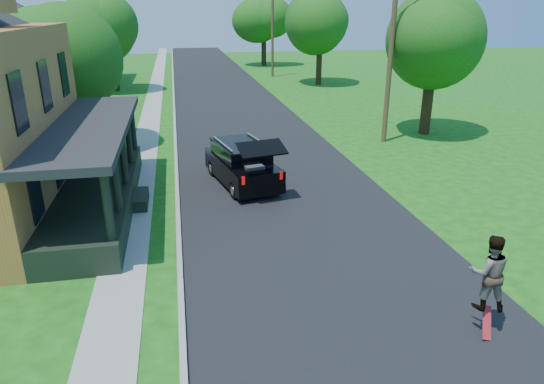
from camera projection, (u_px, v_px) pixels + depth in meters
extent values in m
plane|color=#155010|center=(332.00, 273.00, 13.19)|extent=(140.00, 140.00, 0.00)
cube|color=black|center=(238.00, 119.00, 31.52)|extent=(8.00, 120.00, 0.02)
cube|color=#969691|center=(175.00, 121.00, 30.80)|extent=(0.15, 120.00, 0.12)
cube|color=gray|center=(150.00, 122.00, 30.52)|extent=(1.30, 120.00, 0.03)
cube|color=gray|center=(20.00, 214.00, 16.98)|extent=(6.50, 1.20, 0.03)
cube|color=black|center=(99.00, 196.00, 17.31)|extent=(2.40, 10.00, 0.90)
cube|color=black|center=(89.00, 126.00, 16.40)|extent=(2.60, 10.30, 0.25)
cube|color=#9B9789|center=(26.00, 77.00, 31.87)|extent=(8.00, 8.00, 5.00)
pyramid|color=black|center=(12.00, 0.00, 30.20)|extent=(12.78, 12.78, 2.20)
cube|color=#9B9789|center=(71.00, 55.00, 46.54)|extent=(8.00, 8.00, 5.00)
pyramid|color=black|center=(64.00, 2.00, 44.86)|extent=(12.78, 12.78, 2.20)
cube|color=black|center=(242.00, 169.00, 19.64)|extent=(2.73, 4.72, 0.86)
cube|color=black|center=(241.00, 151.00, 19.53)|extent=(2.24, 3.04, 0.55)
cube|color=black|center=(240.00, 144.00, 19.42)|extent=(2.29, 3.13, 0.08)
cube|color=black|center=(262.00, 148.00, 17.28)|extent=(1.87, 1.25, 0.38)
cube|color=#37373C|center=(254.00, 171.00, 18.39)|extent=(0.81, 0.74, 0.45)
cube|color=silver|center=(223.00, 144.00, 19.12)|extent=(0.56, 2.40, 0.06)
cube|color=silver|center=(258.00, 140.00, 19.66)|extent=(0.56, 2.40, 0.06)
cube|color=#990505|center=(243.00, 181.00, 17.38)|extent=(0.13, 0.08, 0.30)
cube|color=#990505|center=(281.00, 175.00, 17.92)|extent=(0.13, 0.08, 0.30)
cylinder|color=black|center=(213.00, 168.00, 20.72)|extent=(0.38, 0.72, 0.68)
cylinder|color=black|center=(249.00, 164.00, 21.31)|extent=(0.38, 0.72, 0.68)
cylinder|color=black|center=(235.00, 190.00, 18.20)|extent=(0.38, 0.72, 0.68)
cylinder|color=black|center=(275.00, 185.00, 18.79)|extent=(0.38, 0.72, 0.68)
imported|color=black|center=(489.00, 272.00, 10.37)|extent=(1.00, 0.87, 1.74)
cube|color=#A60E16|center=(487.00, 323.00, 10.58)|extent=(0.39, 0.48, 0.63)
cylinder|color=black|center=(69.00, 122.00, 24.68)|extent=(0.63, 0.63, 2.61)
sphere|color=#27771F|center=(60.00, 64.00, 23.65)|extent=(5.96, 5.96, 4.75)
sphere|color=#27771F|center=(61.00, 42.00, 22.99)|extent=(5.16, 5.16, 4.11)
sphere|color=#27771F|center=(53.00, 52.00, 23.85)|extent=(5.30, 5.30, 4.22)
cylinder|color=black|center=(114.00, 72.00, 41.48)|extent=(0.71, 0.71, 3.20)
sphere|color=#27771F|center=(110.00, 29.00, 40.24)|extent=(6.61, 6.61, 5.66)
sphere|color=#27771F|center=(112.00, 13.00, 39.49)|extent=(5.73, 5.73, 4.90)
sphere|color=#27771F|center=(104.00, 21.00, 40.41)|extent=(5.87, 5.87, 5.03)
cylinder|color=black|center=(427.00, 102.00, 27.21)|extent=(0.77, 0.77, 3.57)
sphere|color=#27771F|center=(435.00, 38.00, 25.98)|extent=(6.46, 6.46, 5.02)
sphere|color=#27771F|center=(447.00, 16.00, 25.54)|extent=(5.60, 5.60, 4.35)
sphere|color=#27771F|center=(423.00, 27.00, 25.86)|extent=(5.74, 5.74, 4.46)
cylinder|color=black|center=(319.00, 66.00, 44.98)|extent=(0.68, 0.68, 3.27)
sphere|color=#27771F|center=(320.00, 28.00, 43.77)|extent=(6.89, 6.89, 5.33)
sphere|color=#27771F|center=(326.00, 14.00, 43.31)|extent=(5.98, 5.98, 4.62)
sphere|color=#27771F|center=(314.00, 21.00, 43.62)|extent=(6.13, 6.13, 4.74)
cylinder|color=black|center=(264.00, 50.00, 59.66)|extent=(0.70, 0.70, 3.63)
sphere|color=#27771F|center=(264.00, 18.00, 58.32)|extent=(6.90, 6.90, 5.87)
sphere|color=#27771F|center=(268.00, 6.00, 57.73)|extent=(5.98, 5.98, 5.09)
sphere|color=#27771F|center=(258.00, 12.00, 58.26)|extent=(6.14, 6.14, 5.22)
cylinder|color=#4A3522|center=(392.00, 44.00, 24.38)|extent=(0.26, 0.26, 10.08)
cylinder|color=#4A3522|center=(272.00, 30.00, 49.06)|extent=(0.29, 0.29, 9.28)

